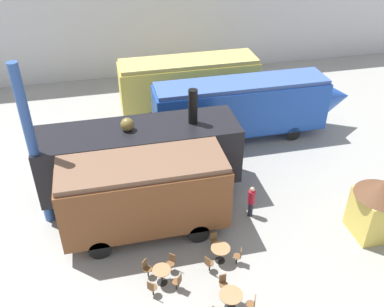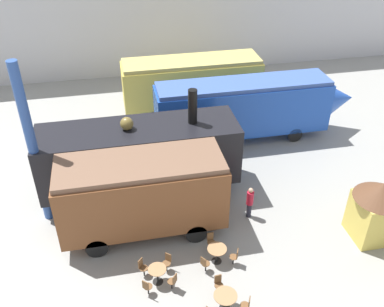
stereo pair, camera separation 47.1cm
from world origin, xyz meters
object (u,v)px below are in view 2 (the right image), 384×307
object	(u,v)px
streamlined_locomotive	(254,106)
steam_locomotive	(140,154)
passenger_coach_vintage	(192,82)
cafe_table_mid	(157,272)
cafe_table_near	(225,298)
cafe_chair_0	(218,283)
visitor_person	(250,201)
cafe_table_far	(217,251)
ticket_kiosk	(377,207)
passenger_coach_wooden	(142,191)

from	to	relation	value
streamlined_locomotive	steam_locomotive	xyz separation A→B (m)	(-7.33, -4.10, 0.15)
passenger_coach_vintage	cafe_table_mid	world-z (taller)	passenger_coach_vintage
cafe_table_near	streamlined_locomotive	bearing A→B (deg)	67.41
steam_locomotive	cafe_chair_0	size ratio (longest dim) A/B	11.27
steam_locomotive	cafe_table_mid	bearing A→B (deg)	-90.29
cafe_table_mid	visitor_person	world-z (taller)	visitor_person
cafe_table_near	cafe_table_far	distance (m)	2.39
cafe_table_mid	visitor_person	distance (m)	5.78
cafe_chair_0	visitor_person	distance (m)	4.81
ticket_kiosk	passenger_coach_vintage	bearing A→B (deg)	112.39
streamlined_locomotive	cafe_chair_0	distance (m)	12.39
passenger_coach_vintage	cafe_table_near	world-z (taller)	passenger_coach_vintage
cafe_table_mid	cafe_table_far	xyz separation A→B (m)	(2.64, 0.59, 0.02)
passenger_coach_wooden	ticket_kiosk	size ratio (longest dim) A/B	2.44
passenger_coach_wooden	cafe_chair_0	distance (m)	5.18
steam_locomotive	cafe_table_mid	size ratio (longest dim) A/B	12.74
steam_locomotive	cafe_table_far	bearing A→B (deg)	-64.83
passenger_coach_vintage	visitor_person	size ratio (longest dim) A/B	5.35
streamlined_locomotive	cafe_table_far	xyz separation A→B (m)	(-4.72, -9.64, -1.57)
passenger_coach_wooden	visitor_person	world-z (taller)	passenger_coach_wooden
steam_locomotive	cafe_chair_0	world-z (taller)	steam_locomotive
steam_locomotive	passenger_coach_wooden	xyz separation A→B (m)	(-0.21, -2.88, -0.10)
passenger_coach_vintage	passenger_coach_wooden	size ratio (longest dim) A/B	1.26
passenger_coach_vintage	visitor_person	distance (m)	11.35
streamlined_locomotive	cafe_table_mid	world-z (taller)	streamlined_locomotive
visitor_person	ticket_kiosk	size ratio (longest dim) A/B	0.57
cafe_table_mid	ticket_kiosk	xyz separation A→B (m)	(9.95, 0.73, 1.10)
cafe_table_mid	cafe_table_far	distance (m)	2.70
passenger_coach_wooden	visitor_person	distance (m)	5.21
cafe_table_near	cafe_table_mid	bearing A→B (deg)	142.89
cafe_chair_0	cafe_table_far	bearing A→B (deg)	164.12
passenger_coach_wooden	visitor_person	xyz separation A→B (m)	(5.05, -0.18, -1.28)
cafe_table_near	cafe_chair_0	xyz separation A→B (m)	(-0.05, 0.83, -0.11)
passenger_coach_vintage	cafe_table_near	size ratio (longest dim) A/B	10.13
cafe_table_near	cafe_table_mid	size ratio (longest dim) A/B	1.18
visitor_person	steam_locomotive	bearing A→B (deg)	147.74
cafe_chair_0	steam_locomotive	bearing A→B (deg)	-165.98
steam_locomotive	passenger_coach_wooden	size ratio (longest dim) A/B	1.34
steam_locomotive	ticket_kiosk	distance (m)	11.31
steam_locomotive	passenger_coach_wooden	world-z (taller)	steam_locomotive
steam_locomotive	passenger_coach_wooden	bearing A→B (deg)	-94.08
cafe_table_near	cafe_table_far	world-z (taller)	cafe_table_near
cafe_table_far	visitor_person	bearing A→B (deg)	47.99
visitor_person	ticket_kiosk	world-z (taller)	ticket_kiosk
passenger_coach_wooden	cafe_table_mid	size ratio (longest dim) A/B	9.52
streamlined_locomotive	cafe_table_mid	distance (m)	12.71
passenger_coach_vintage	cafe_chair_0	distance (m)	15.53
steam_locomotive	visitor_person	size ratio (longest dim) A/B	5.69
passenger_coach_vintage	cafe_table_far	bearing A→B (deg)	-97.04
cafe_table_far	visitor_person	xyz separation A→B (m)	(2.24, 2.49, 0.34)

